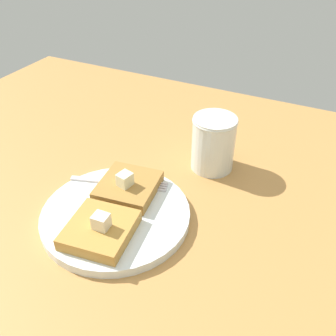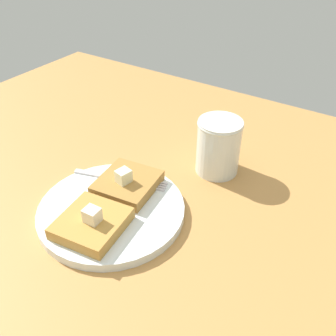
% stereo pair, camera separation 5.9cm
% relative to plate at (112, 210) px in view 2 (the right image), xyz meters
% --- Properties ---
extents(table_surface, '(1.14, 1.14, 0.02)m').
position_rel_plate_xyz_m(table_surface, '(-0.06, -0.01, -0.02)').
color(table_surface, '#B57F42').
rests_on(table_surface, ground).
extents(plate, '(0.22, 0.22, 0.01)m').
position_rel_plate_xyz_m(plate, '(0.00, 0.00, 0.00)').
color(plate, white).
rests_on(plate, table_surface).
extents(toast_slice_left, '(0.10, 0.10, 0.02)m').
position_rel_plate_xyz_m(toast_slice_left, '(-0.05, -0.01, 0.02)').
color(toast_slice_left, '#B8853A').
rests_on(toast_slice_left, plate).
extents(toast_slice_middle, '(0.10, 0.10, 0.02)m').
position_rel_plate_xyz_m(toast_slice_middle, '(0.05, 0.01, 0.02)').
color(toast_slice_middle, '#A67637').
rests_on(toast_slice_middle, plate).
extents(butter_pat_primary, '(0.02, 0.02, 0.02)m').
position_rel_plate_xyz_m(butter_pat_primary, '(-0.05, -0.01, 0.04)').
color(butter_pat_primary, '#F3E8CB').
rests_on(butter_pat_primary, toast_slice_left).
extents(butter_pat_secondary, '(0.02, 0.02, 0.02)m').
position_rel_plate_xyz_m(butter_pat_secondary, '(0.04, 0.01, 0.04)').
color(butter_pat_secondary, '#F3F1C5').
rests_on(butter_pat_secondary, toast_slice_middle).
extents(fork, '(0.06, 0.16, 0.00)m').
position_rel_plate_xyz_m(fork, '(0.06, 0.02, 0.01)').
color(fork, silver).
rests_on(fork, plate).
extents(syrup_jar, '(0.08, 0.08, 0.10)m').
position_rel_plate_xyz_m(syrup_jar, '(0.19, -0.08, 0.04)').
color(syrup_jar, '#3A1906').
rests_on(syrup_jar, table_surface).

